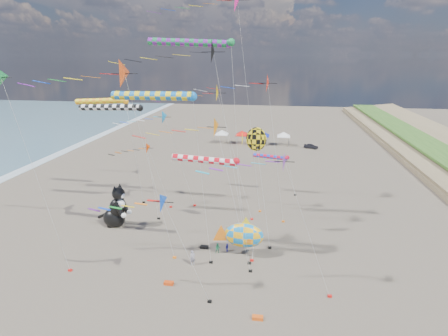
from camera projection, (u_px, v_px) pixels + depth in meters
name	position (u px, v px, depth m)	size (l,w,h in m)	color
ground	(181.00, 316.00, 29.16)	(260.00, 260.00, 0.00)	brown
delta_kite_1	(199.00, 132.00, 31.43)	(11.59, 2.05, 15.56)	orange
delta_kite_2	(219.00, 95.00, 41.86)	(11.75, 2.40, 17.63)	#FFC405
delta_kite_3	(126.00, 75.00, 32.13)	(13.84, 2.91, 20.67)	#CF4414
delta_kite_4	(256.00, 85.00, 40.74)	(12.61, 2.38, 18.98)	red
delta_kite_5	(282.00, 164.00, 28.31)	(10.50, 1.81, 13.65)	#6F209E
delta_kite_6	(215.00, 54.00, 36.52)	(13.66, 2.77, 22.55)	black
delta_kite_7	(161.00, 205.00, 28.52)	(9.41, 1.90, 10.35)	#0F42BC
delta_kite_8	(156.00, 119.00, 47.33)	(11.27, 2.03, 13.88)	#1786CE
delta_kite_9	(140.00, 150.00, 47.92)	(8.43, 1.61, 9.61)	#FF4701
delta_kite_10	(240.00, 0.00, 40.74)	(13.36, 3.26, 28.68)	#EE1B84
windsock_0	(103.00, 102.00, 47.63)	(8.95, 0.83, 15.20)	#FF9F15
windsock_1	(194.00, 43.00, 38.24)	(10.86, 0.85, 22.49)	#17823F
windsock_2	(113.00, 108.00, 42.58)	(9.46, 0.81, 15.09)	black
windsock_3	(208.00, 161.00, 33.60)	(7.93, 0.70, 11.50)	red
windsock_4	(156.00, 97.00, 32.00)	(9.45, 0.86, 17.63)	blue
windsock_5	(272.00, 157.00, 52.90)	(6.91, 0.62, 6.40)	red
angelfish_kite	(254.00, 140.00, 37.80)	(3.74, 3.02, 13.41)	yellow
cat_inflatable	(115.00, 205.00, 43.74)	(4.24, 2.12, 5.73)	black
fish_inflatable	(243.00, 235.00, 37.23)	(5.67, 2.33, 4.60)	#1581CD
person_adult	(193.00, 258.00, 36.04)	(0.60, 0.39, 1.63)	gray
child_green	(218.00, 248.00, 38.21)	(0.59, 0.46, 1.21)	#206F46
child_blue	(227.00, 247.00, 38.64)	(0.56, 0.23, 0.96)	#1F22A7
kite_bag_0	(169.00, 283.00, 33.10)	(0.90, 0.44, 0.30)	#D9400F
kite_bag_1	(204.00, 247.00, 39.33)	(0.90, 0.44, 0.30)	black
kite_bag_2	(258.00, 318.00, 28.73)	(0.90, 0.44, 0.30)	#E15312
tent_row	(252.00, 132.00, 84.42)	(19.20, 4.20, 3.80)	white
parked_car	(311.00, 146.00, 81.36)	(1.31, 3.26, 1.11)	#26262D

